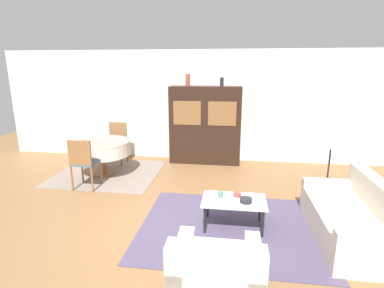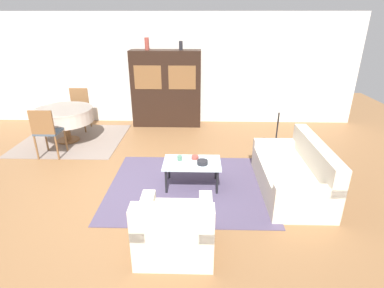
% 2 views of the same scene
% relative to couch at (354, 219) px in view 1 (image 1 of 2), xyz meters
% --- Properties ---
extents(ground_plane, '(14.00, 14.00, 0.00)m').
position_rel_couch_xyz_m(ground_plane, '(-2.58, -0.19, -0.29)').
color(ground_plane, brown).
extents(wall_back, '(10.00, 0.06, 2.70)m').
position_rel_couch_xyz_m(wall_back, '(-2.58, 3.44, 1.06)').
color(wall_back, silver).
rests_on(wall_back, ground_plane).
extents(area_rug, '(2.60, 2.16, 0.01)m').
position_rel_couch_xyz_m(area_rug, '(-1.66, 0.07, -0.29)').
color(area_rug, '#4C425B').
rests_on(area_rug, ground_plane).
extents(dining_rug, '(2.20, 2.02, 0.01)m').
position_rel_couch_xyz_m(dining_rug, '(-4.36, 2.02, -0.29)').
color(dining_rug, gray).
rests_on(dining_rug, ground_plane).
extents(couch, '(0.90, 1.77, 0.82)m').
position_rel_couch_xyz_m(couch, '(0.00, 0.00, 0.00)').
color(couch, beige).
rests_on(couch, ground_plane).
extents(armchair, '(0.88, 0.85, 0.80)m').
position_rel_couch_xyz_m(armchair, '(-1.77, -1.39, 0.00)').
color(armchair, beige).
rests_on(armchair, ground_plane).
extents(coffee_table, '(0.92, 0.59, 0.42)m').
position_rel_couch_xyz_m(coffee_table, '(-1.61, 0.09, 0.10)').
color(coffee_table, black).
rests_on(coffee_table, area_rug).
extents(display_cabinet, '(1.70, 0.48, 1.85)m').
position_rel_couch_xyz_m(display_cabinet, '(-2.33, 3.16, 0.64)').
color(display_cabinet, black).
rests_on(display_cabinet, ground_plane).
extents(dining_table, '(1.22, 1.22, 0.74)m').
position_rel_couch_xyz_m(dining_table, '(-4.44, 1.96, 0.31)').
color(dining_table, brown).
rests_on(dining_table, dining_rug).
extents(dining_chair_near, '(0.44, 0.44, 0.98)m').
position_rel_couch_xyz_m(dining_chair_near, '(-4.44, 1.13, 0.29)').
color(dining_chair_near, brown).
rests_on(dining_chair_near, dining_rug).
extents(dining_chair_far, '(0.44, 0.44, 0.98)m').
position_rel_couch_xyz_m(dining_chair_far, '(-4.44, 2.79, 0.29)').
color(dining_chair_far, brown).
rests_on(dining_chair_far, dining_rug).
extents(floor_lamp, '(0.50, 0.50, 1.36)m').
position_rel_couch_xyz_m(floor_lamp, '(-0.01, 1.23, 0.86)').
color(floor_lamp, black).
rests_on(floor_lamp, ground_plane).
extents(cup, '(0.07, 0.07, 0.08)m').
position_rel_couch_xyz_m(cup, '(-1.81, 0.16, 0.18)').
color(cup, '#4C7A60').
rests_on(cup, coffee_table).
extents(bowl, '(0.17, 0.17, 0.06)m').
position_rel_couch_xyz_m(bowl, '(-1.44, 0.03, 0.17)').
color(bowl, '#232328').
rests_on(bowl, coffee_table).
extents(bowl_small, '(0.12, 0.12, 0.05)m').
position_rel_couch_xyz_m(bowl_small, '(-1.56, 0.22, 0.17)').
color(bowl_small, '#9E4238').
rests_on(bowl_small, coffee_table).
extents(vase_tall, '(0.10, 0.10, 0.28)m').
position_rel_couch_xyz_m(vase_tall, '(-2.75, 3.16, 1.70)').
color(vase_tall, '#9E4238').
rests_on(vase_tall, display_cabinet).
extents(vase_short, '(0.09, 0.09, 0.20)m').
position_rel_couch_xyz_m(vase_short, '(-1.95, 3.16, 1.66)').
color(vase_short, '#232328').
rests_on(vase_short, display_cabinet).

